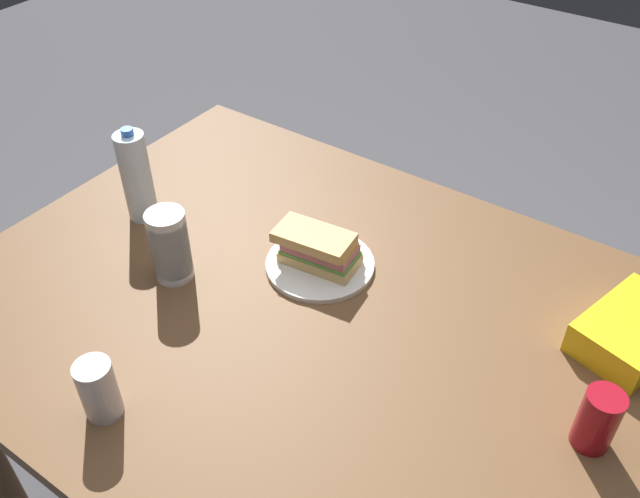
{
  "coord_description": "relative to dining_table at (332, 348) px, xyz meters",
  "views": [
    {
      "loc": [
        -0.52,
        0.8,
        1.75
      ],
      "look_at": [
        0.12,
        -0.12,
        0.81
      ],
      "focal_mm": 37.69,
      "sensor_mm": 36.0,
      "label": 1
    }
  ],
  "objects": [
    {
      "name": "paper_plate",
      "position": [
        0.12,
        -0.12,
        0.09
      ],
      "size": [
        0.24,
        0.24,
        0.01
      ],
      "primitive_type": "cylinder",
      "color": "white",
      "rests_on": "dining_table"
    },
    {
      "name": "water_bottle_tall",
      "position": [
        0.58,
        -0.03,
        0.2
      ],
      "size": [
        0.07,
        0.07,
        0.24
      ],
      "color": "silver",
      "rests_on": "dining_table"
    },
    {
      "name": "chip_bag",
      "position": [
        -0.51,
        -0.28,
        0.12
      ],
      "size": [
        0.21,
        0.26,
        0.07
      ],
      "primitive_type": "cube",
      "rotation": [
        0.0,
        0.0,
        1.3
      ],
      "color": "yellow",
      "rests_on": "dining_table"
    },
    {
      "name": "sandwich",
      "position": [
        0.12,
        -0.12,
        0.13
      ],
      "size": [
        0.19,
        0.12,
        0.08
      ],
      "color": "#DBB26B",
      "rests_on": "paper_plate"
    },
    {
      "name": "soda_can_red",
      "position": [
        -0.52,
        -0.01,
        0.14
      ],
      "size": [
        0.07,
        0.07,
        0.12
      ],
      "primitive_type": "cylinder",
      "color": "maroon",
      "rests_on": "dining_table"
    },
    {
      "name": "dining_table",
      "position": [
        0.0,
        0.0,
        0.0
      ],
      "size": [
        1.62,
        1.13,
        0.76
      ],
      "color": "brown",
      "rests_on": "ground_plane"
    },
    {
      "name": "plastic_cup_stack",
      "position": [
        0.36,
        0.08,
        0.16
      ],
      "size": [
        0.08,
        0.08,
        0.17
      ],
      "color": "silver",
      "rests_on": "dining_table"
    },
    {
      "name": "soda_can_silver",
      "position": [
        0.21,
        0.42,
        0.14
      ],
      "size": [
        0.07,
        0.07,
        0.12
      ],
      "primitive_type": "cylinder",
      "color": "silver",
      "rests_on": "dining_table"
    }
  ]
}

